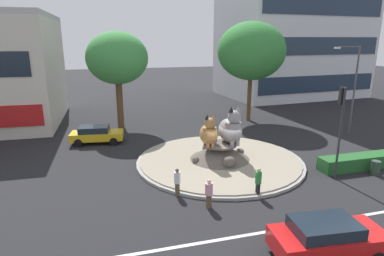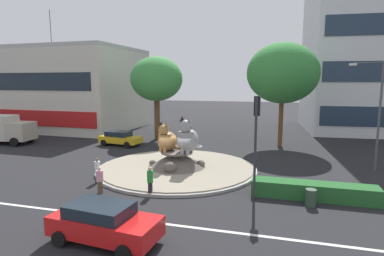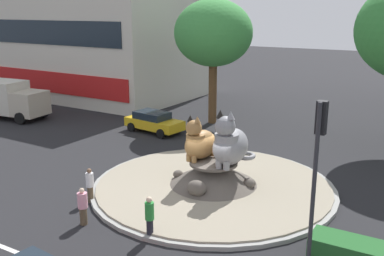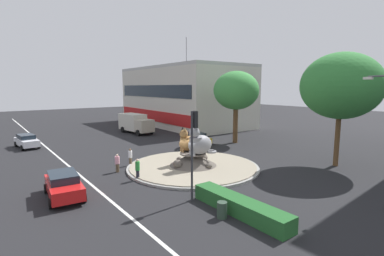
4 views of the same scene
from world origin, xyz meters
TOP-DOWN VIEW (x-y plane):
  - ground_plane at (0.00, 0.00)m, footprint 160.00×160.00m
  - lane_centreline at (0.00, -8.69)m, footprint 112.00×0.20m
  - roundabout_island at (-0.00, 0.00)m, footprint 11.61×11.61m
  - cat_statue_tabby at (-0.80, 0.05)m, footprint 1.70×2.30m
  - cat_statue_grey at (0.81, 0.04)m, footprint 1.73×2.74m
  - traffic_light_mast at (5.92, -4.45)m, footprint 0.34×0.46m
  - shophouse_block at (-25.20, 16.69)m, footprint 26.89×14.09m
  - clipped_hedge_strip at (9.05, -3.55)m, footprint 6.67×1.20m
  - broadleaf_tree_behind_island at (-6.04, 11.38)m, footprint 5.70×5.70m
  - second_tree_near_tower at (7.26, 10.81)m, footprint 6.88×6.88m
  - streetlight_arm at (13.73, 3.68)m, footprint 2.19×0.72m
  - pedestrian_green_shirt at (0.19, -5.47)m, footprint 0.34×0.34m
  - pedestrian_pink_shirt at (-2.77, -5.88)m, footprint 0.40×0.40m
  - pedestrian_white_shirt at (-4.01, -4.13)m, footprint 0.34×0.34m
  - hatchback_near_shophouse at (-8.32, 6.93)m, footprint 4.40×2.42m
  - parked_car_right at (0.47, -10.86)m, footprint 4.62×2.45m
  - litter_bin at (8.83, -4.68)m, footprint 0.56×0.56m

SIDE VIEW (x-z plane):
  - ground_plane at x=0.00m, z-range 0.00..0.00m
  - lane_centreline at x=0.00m, z-range 0.00..0.01m
  - roundabout_island at x=0.00m, z-range -0.29..1.07m
  - clipped_hedge_strip at x=9.05m, z-range 0.00..0.90m
  - litter_bin at x=8.83m, z-range 0.00..0.90m
  - hatchback_near_shophouse at x=-8.32m, z-range 0.05..1.49m
  - pedestrian_pink_shirt at x=-2.77m, z-range 0.03..1.59m
  - pedestrian_white_shirt at x=-4.01m, z-range 0.04..1.63m
  - parked_car_right at x=0.47m, z-range 0.04..1.63m
  - pedestrian_green_shirt at x=0.19m, z-range 0.05..1.74m
  - cat_statue_tabby at x=-0.80m, z-range 1.06..3.28m
  - cat_statue_grey at x=0.81m, z-range 1.00..3.68m
  - traffic_light_mast at x=5.92m, z-range 1.08..6.75m
  - streetlight_arm at x=13.73m, z-range 0.61..8.45m
  - shophouse_block at x=-25.20m, z-range -2.50..13.30m
  - broadleaf_tree_behind_island at x=-6.04m, z-range 2.09..11.20m
  - second_tree_near_tower at x=7.26m, z-range 2.13..12.26m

